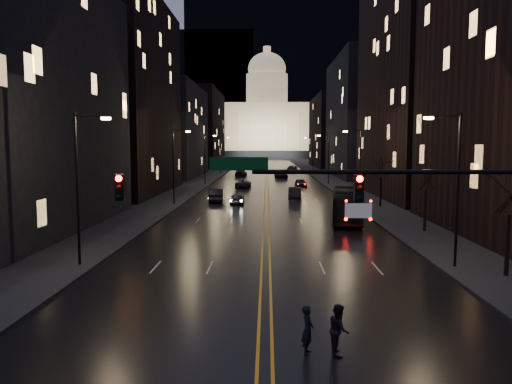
# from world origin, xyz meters

# --- Properties ---
(ground) EXTENTS (900.00, 900.00, 0.00)m
(ground) POSITION_xyz_m (0.00, 0.00, 0.00)
(ground) COLOR black
(ground) RESTS_ON ground
(road) EXTENTS (20.00, 320.00, 0.02)m
(road) POSITION_xyz_m (0.00, 130.00, 0.01)
(road) COLOR black
(road) RESTS_ON ground
(sidewalk_left) EXTENTS (8.00, 320.00, 0.16)m
(sidewalk_left) POSITION_xyz_m (-14.00, 130.00, 0.08)
(sidewalk_left) COLOR black
(sidewalk_left) RESTS_ON ground
(sidewalk_right) EXTENTS (8.00, 320.00, 0.16)m
(sidewalk_right) POSITION_xyz_m (14.00, 130.00, 0.08)
(sidewalk_right) COLOR black
(sidewalk_right) RESTS_ON ground
(center_line) EXTENTS (0.62, 320.00, 0.01)m
(center_line) POSITION_xyz_m (0.00, 130.00, 0.03)
(center_line) COLOR orange
(center_line) RESTS_ON road
(building_left_near) EXTENTS (12.00, 28.00, 22.00)m
(building_left_near) POSITION_xyz_m (-21.00, 22.00, 11.00)
(building_left_near) COLOR black
(building_left_near) RESTS_ON ground
(building_left_mid) EXTENTS (12.00, 30.00, 28.00)m
(building_left_mid) POSITION_xyz_m (-21.00, 54.00, 14.00)
(building_left_mid) COLOR black
(building_left_mid) RESTS_ON ground
(building_left_far) EXTENTS (12.00, 34.00, 20.00)m
(building_left_far) POSITION_xyz_m (-21.00, 92.00, 10.00)
(building_left_far) COLOR black
(building_left_far) RESTS_ON ground
(building_left_dist) EXTENTS (12.00, 40.00, 24.00)m
(building_left_dist) POSITION_xyz_m (-21.00, 140.00, 12.00)
(building_left_dist) COLOR black
(building_left_dist) RESTS_ON ground
(building_right_tall) EXTENTS (12.00, 30.00, 38.00)m
(building_right_tall) POSITION_xyz_m (21.00, 50.00, 19.00)
(building_right_tall) COLOR black
(building_right_tall) RESTS_ON ground
(building_right_mid) EXTENTS (12.00, 34.00, 26.00)m
(building_right_mid) POSITION_xyz_m (21.00, 92.00, 13.00)
(building_right_mid) COLOR black
(building_right_mid) RESTS_ON ground
(building_right_dist) EXTENTS (12.00, 40.00, 22.00)m
(building_right_dist) POSITION_xyz_m (21.00, 140.00, 11.00)
(building_right_dist) COLOR black
(building_right_dist) RESTS_ON ground
(mountain_ridge) EXTENTS (520.00, 60.00, 130.00)m
(mountain_ridge) POSITION_xyz_m (40.00, 380.00, 65.00)
(mountain_ridge) COLOR black
(mountain_ridge) RESTS_ON ground
(capitol) EXTENTS (90.00, 50.00, 58.50)m
(capitol) POSITION_xyz_m (0.00, 250.00, 17.15)
(capitol) COLOR black
(capitol) RESTS_ON ground
(traffic_signal) EXTENTS (17.29, 0.45, 7.00)m
(traffic_signal) POSITION_xyz_m (5.91, -0.00, 5.10)
(traffic_signal) COLOR black
(traffic_signal) RESTS_ON ground
(streetlamp_right_near) EXTENTS (2.13, 0.25, 9.00)m
(streetlamp_right_near) POSITION_xyz_m (10.81, 10.00, 5.08)
(streetlamp_right_near) COLOR black
(streetlamp_right_near) RESTS_ON ground
(streetlamp_left_near) EXTENTS (2.13, 0.25, 9.00)m
(streetlamp_left_near) POSITION_xyz_m (-10.81, 10.00, 5.08)
(streetlamp_left_near) COLOR black
(streetlamp_left_near) RESTS_ON ground
(streetlamp_right_mid) EXTENTS (2.13, 0.25, 9.00)m
(streetlamp_right_mid) POSITION_xyz_m (10.81, 40.00, 5.08)
(streetlamp_right_mid) COLOR black
(streetlamp_right_mid) RESTS_ON ground
(streetlamp_left_mid) EXTENTS (2.13, 0.25, 9.00)m
(streetlamp_left_mid) POSITION_xyz_m (-10.81, 40.00, 5.08)
(streetlamp_left_mid) COLOR black
(streetlamp_left_mid) RESTS_ON ground
(streetlamp_right_far) EXTENTS (2.13, 0.25, 9.00)m
(streetlamp_right_far) POSITION_xyz_m (10.81, 70.00, 5.08)
(streetlamp_right_far) COLOR black
(streetlamp_right_far) RESTS_ON ground
(streetlamp_left_far) EXTENTS (2.13, 0.25, 9.00)m
(streetlamp_left_far) POSITION_xyz_m (-10.81, 70.00, 5.08)
(streetlamp_left_far) COLOR black
(streetlamp_left_far) RESTS_ON ground
(streetlamp_right_dist) EXTENTS (2.13, 0.25, 9.00)m
(streetlamp_right_dist) POSITION_xyz_m (10.81, 100.00, 5.08)
(streetlamp_right_dist) COLOR black
(streetlamp_right_dist) RESTS_ON ground
(streetlamp_left_dist) EXTENTS (2.13, 0.25, 9.00)m
(streetlamp_left_dist) POSITION_xyz_m (-10.81, 100.00, 5.08)
(streetlamp_left_dist) COLOR black
(streetlamp_left_dist) RESTS_ON ground
(tree_right_near) EXTENTS (2.40, 2.40, 6.65)m
(tree_right_near) POSITION_xyz_m (13.00, 8.00, 4.53)
(tree_right_near) COLOR black
(tree_right_near) RESTS_ON ground
(tree_right_mid) EXTENTS (2.40, 2.40, 6.65)m
(tree_right_mid) POSITION_xyz_m (13.00, 22.00, 4.53)
(tree_right_mid) COLOR black
(tree_right_mid) RESTS_ON ground
(tree_right_far) EXTENTS (2.40, 2.40, 6.65)m
(tree_right_far) POSITION_xyz_m (13.00, 38.00, 4.53)
(tree_right_far) COLOR black
(tree_right_far) RESTS_ON ground
(bus) EXTENTS (3.95, 11.08, 3.02)m
(bus) POSITION_xyz_m (7.56, 27.95, 1.51)
(bus) COLOR black
(bus) RESTS_ON ground
(oncoming_car_a) EXTENTS (1.80, 4.16, 1.40)m
(oncoming_car_a) POSITION_xyz_m (-3.51, 40.69, 0.70)
(oncoming_car_a) COLOR black
(oncoming_car_a) RESTS_ON ground
(oncoming_car_b) EXTENTS (2.28, 5.21, 1.67)m
(oncoming_car_b) POSITION_xyz_m (-6.38, 43.58, 0.83)
(oncoming_car_b) COLOR black
(oncoming_car_b) RESTS_ON ground
(oncoming_car_c) EXTENTS (2.60, 5.17, 1.40)m
(oncoming_car_c) POSITION_xyz_m (-3.87, 64.17, 0.70)
(oncoming_car_c) COLOR black
(oncoming_car_c) RESTS_ON ground
(oncoming_car_d) EXTENTS (2.65, 5.60, 1.58)m
(oncoming_car_d) POSITION_xyz_m (-5.75, 92.70, 0.79)
(oncoming_car_d) COLOR black
(oncoming_car_d) RESTS_ON ground
(receding_car_a) EXTENTS (1.92, 4.84, 1.57)m
(receding_car_a) POSITION_xyz_m (3.74, 46.78, 0.78)
(receding_car_a) COLOR black
(receding_car_a) RESTS_ON ground
(receding_car_b) EXTENTS (1.98, 4.55, 1.53)m
(receding_car_b) POSITION_xyz_m (5.68, 63.90, 0.76)
(receding_car_b) COLOR black
(receding_car_b) RESTS_ON ground
(receding_car_c) EXTENTS (2.98, 5.90, 1.64)m
(receding_car_c) POSITION_xyz_m (3.04, 86.50, 0.82)
(receding_car_c) COLOR black
(receding_car_c) RESTS_ON ground
(receding_car_d) EXTENTS (3.13, 5.80, 1.55)m
(receding_car_d) POSITION_xyz_m (6.95, 116.52, 0.77)
(receding_car_d) COLOR black
(receding_car_d) RESTS_ON ground
(pedestrian_a) EXTENTS (0.52, 0.69, 1.70)m
(pedestrian_a) POSITION_xyz_m (1.47, -2.00, 0.85)
(pedestrian_a) COLOR black
(pedestrian_a) RESTS_ON ground
(pedestrian_b) EXTENTS (0.49, 0.87, 1.77)m
(pedestrian_b) POSITION_xyz_m (2.54, -2.00, 0.89)
(pedestrian_b) COLOR black
(pedestrian_b) RESTS_ON ground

